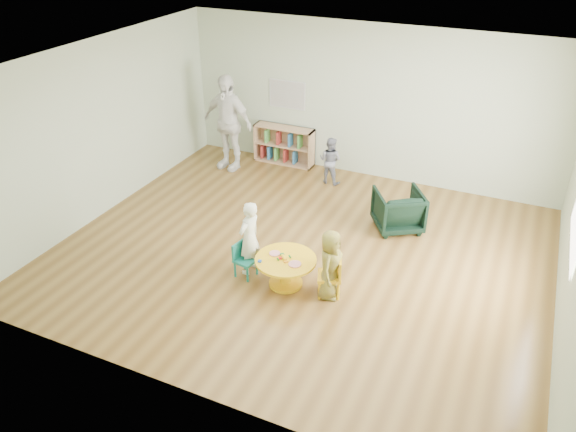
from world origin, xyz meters
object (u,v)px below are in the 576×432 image
object	(u,v)px
adult_caretaker	(227,122)
activity_table	(286,267)
child_right	(330,265)
kid_chair_right	(333,275)
child_left	(249,238)
bookshelf	(284,145)
kid_chair_left	(243,258)
toddler	(330,160)
armchair	(398,210)

from	to	relation	value
adult_caretaker	activity_table	bearing A→B (deg)	-41.67
child_right	kid_chair_right	bearing A→B (deg)	-36.83
kid_chair_right	adult_caretaker	distance (m)	4.45
activity_table	child_left	bearing A→B (deg)	172.42
bookshelf	child_left	distance (m)	3.78
kid_chair_left	toddler	world-z (taller)	toddler
adult_caretaker	kid_chair_left	bearing A→B (deg)	-49.54
bookshelf	child_left	world-z (taller)	child_left
bookshelf	armchair	size ratio (longest dim) A/B	1.67
toddler	adult_caretaker	bearing A→B (deg)	9.64
adult_caretaker	kid_chair_right	bearing A→B (deg)	-34.72
bookshelf	child_right	xyz separation A→B (m)	(2.35, -3.67, 0.12)
toddler	child_left	bearing A→B (deg)	94.77
toddler	kid_chair_left	bearing A→B (deg)	94.06
child_right	adult_caretaker	bearing A→B (deg)	42.32
activity_table	kid_chair_right	bearing A→B (deg)	5.13
child_left	toddler	world-z (taller)	child_left
activity_table	adult_caretaker	distance (m)	4.04
activity_table	bookshelf	xyz separation A→B (m)	(-1.72, 3.68, 0.08)
kid_chair_right	bookshelf	bearing A→B (deg)	13.22
child_left	child_right	world-z (taller)	child_left
child_right	adult_caretaker	distance (m)	4.44
armchair	toddler	size ratio (longest dim) A/B	0.82
kid_chair_right	child_left	distance (m)	1.26
child_left	toddler	size ratio (longest dim) A/B	1.24
kid_chair_left	kid_chair_right	distance (m)	1.28
kid_chair_left	toddler	bearing A→B (deg)	-171.35
child_left	toddler	xyz separation A→B (m)	(0.01, 3.12, -0.11)
bookshelf	child_right	bearing A→B (deg)	-57.34
bookshelf	adult_caretaker	xyz separation A→B (m)	(-0.88, -0.65, 0.55)
child_left	activity_table	bearing A→B (deg)	93.00
armchair	toddler	xyz separation A→B (m)	(-1.57, 1.10, 0.11)
activity_table	toddler	distance (m)	3.25
activity_table	child_left	world-z (taller)	child_left
activity_table	kid_chair_right	xyz separation A→B (m)	(0.65, 0.06, 0.02)
bookshelf	toddler	bearing A→B (deg)	-22.78
activity_table	child_right	distance (m)	0.66
activity_table	armchair	xyz separation A→B (m)	(0.99, 2.10, 0.04)
child_left	bookshelf	bearing A→B (deg)	-151.89
child_right	toddler	size ratio (longest dim) A/B	1.11
armchair	toddler	world-z (taller)	toddler
activity_table	kid_chair_left	size ratio (longest dim) A/B	1.64
activity_table	toddler	size ratio (longest dim) A/B	0.94
kid_chair_left	armchair	xyz separation A→B (m)	(1.62, 2.13, 0.06)
armchair	kid_chair_right	bearing A→B (deg)	48.01
child_right	toddler	xyz separation A→B (m)	(-1.20, 3.18, -0.05)
activity_table	kid_chair_right	world-z (taller)	kid_chair_right
child_left	kid_chair_left	bearing A→B (deg)	-8.90
child_right	toddler	world-z (taller)	child_right
kid_chair_right	armchair	size ratio (longest dim) A/B	0.80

